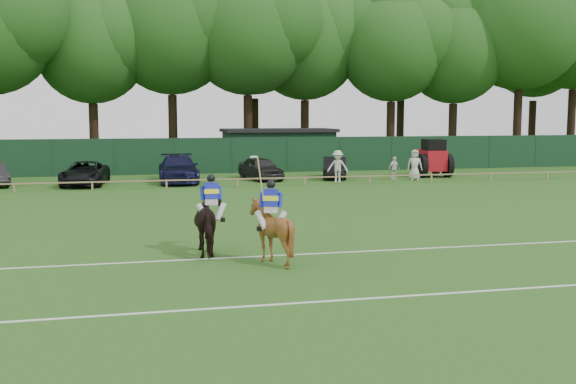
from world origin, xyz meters
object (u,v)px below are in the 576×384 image
object	(u,v)px
sedan_navy	(178,169)
tractor	(432,159)
spectator_right	(415,165)
utility_shed	(278,149)
estate_black	(335,168)
hatch_grey	(261,168)
suv_black	(85,173)
spectator_mid	(394,168)
horse_chestnut	(271,231)
horse_dark	(212,223)
spectator_left	(338,166)

from	to	relation	value
sedan_navy	tractor	xyz separation A→B (m)	(16.68, 0.01, 0.35)
spectator_right	tractor	bearing A→B (deg)	55.43
sedan_navy	utility_shed	xyz separation A→B (m)	(8.11, 8.67, 0.71)
sedan_navy	estate_black	distance (m)	10.07
hatch_grey	suv_black	bearing A→B (deg)	172.16
spectator_mid	spectator_right	xyz separation A→B (m)	(1.29, -0.23, 0.22)
hatch_grey	estate_black	xyz separation A→B (m)	(4.87, -0.08, -0.04)
hatch_grey	spectator_mid	distance (m)	8.40
horse_chestnut	spectator_mid	bearing A→B (deg)	-100.86
suv_black	hatch_grey	distance (m)	10.67
horse_dark	tractor	size ratio (longest dim) A/B	0.71
spectator_mid	suv_black	bearing A→B (deg)	154.01
utility_shed	horse_dark	bearing A→B (deg)	-105.84
horse_dark	spectator_left	bearing A→B (deg)	-119.06
spectator_right	utility_shed	size ratio (longest dim) A/B	0.23
sedan_navy	spectator_right	xyz separation A→B (m)	(14.58, -2.00, 0.14)
horse_chestnut	hatch_grey	bearing A→B (deg)	-81.07
suv_black	sedan_navy	xyz separation A→B (m)	(5.44, 0.51, 0.13)
horse_dark	sedan_navy	size ratio (longest dim) A/B	0.39
hatch_grey	spectator_mid	world-z (taller)	spectator_mid
spectator_right	tractor	distance (m)	2.91
utility_shed	tractor	distance (m)	12.19
spectator_left	hatch_grey	bearing A→B (deg)	168.18
horse_chestnut	spectator_left	world-z (taller)	spectator_left
horse_chestnut	spectator_left	distance (m)	22.70
spectator_right	suv_black	bearing A→B (deg)	-172.56
suv_black	spectator_right	distance (m)	20.08
horse_chestnut	utility_shed	distance (m)	32.65
suv_black	estate_black	size ratio (longest dim) A/B	1.20
suv_black	sedan_navy	size ratio (longest dim) A/B	0.88
hatch_grey	spectator_mid	bearing A→B (deg)	-28.20
suv_black	spectator_left	bearing A→B (deg)	0.13
horse_dark	tractor	xyz separation A→B (m)	(17.15, 21.61, 0.25)
tractor	suv_black	bearing A→B (deg)	-174.95
hatch_grey	spectator_left	world-z (taller)	spectator_left
estate_black	horse_chestnut	bearing A→B (deg)	-94.08
horse_chestnut	estate_black	world-z (taller)	horse_chestnut
horse_dark	suv_black	xyz separation A→B (m)	(-4.97, 21.09, -0.23)
utility_shed	tractor	world-z (taller)	utility_shed
estate_black	tractor	bearing A→B (deg)	13.90
tractor	spectator_mid	bearing A→B (deg)	-148.66
suv_black	spectator_right	bearing A→B (deg)	2.08
horse_dark	suv_black	distance (m)	21.67
suv_black	estate_black	distance (m)	15.52
estate_black	spectator_right	xyz separation A→B (m)	(4.52, -2.36, 0.28)
sedan_navy	hatch_grey	bearing A→B (deg)	6.27
horse_chestnut	spectator_mid	distance (m)	24.70
spectator_mid	utility_shed	size ratio (longest dim) A/B	0.18
hatch_grey	estate_black	world-z (taller)	hatch_grey
sedan_navy	spectator_left	distance (m)	9.72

